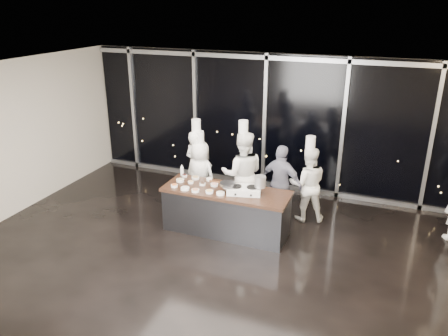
% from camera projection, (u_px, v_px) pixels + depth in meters
% --- Properties ---
extents(ground, '(9.00, 9.00, 0.00)m').
position_uv_depth(ground, '(208.00, 254.00, 7.90)').
color(ground, black).
rests_on(ground, ground).
extents(room_shell, '(9.02, 7.02, 3.21)m').
position_uv_depth(room_shell, '(216.00, 136.00, 7.03)').
color(room_shell, beige).
rests_on(room_shell, ground).
extents(window_wall, '(8.90, 0.11, 3.20)m').
position_uv_depth(window_wall, '(265.00, 122.00, 10.30)').
color(window_wall, black).
rests_on(window_wall, ground).
extents(demo_counter, '(2.46, 0.86, 0.90)m').
position_uv_depth(demo_counter, '(226.00, 211.00, 8.52)').
color(demo_counter, '#343539').
rests_on(demo_counter, ground).
extents(stove, '(0.70, 0.52, 0.14)m').
position_uv_depth(stove, '(244.00, 190.00, 8.20)').
color(stove, silver).
rests_on(stove, demo_counter).
extents(frying_pan, '(0.55, 0.36, 0.05)m').
position_uv_depth(frying_pan, '(227.00, 184.00, 8.21)').
color(frying_pan, slate).
rests_on(frying_pan, stove).
extents(stock_pot, '(0.26, 0.26, 0.21)m').
position_uv_depth(stock_pot, '(260.00, 182.00, 8.11)').
color(stock_pot, '#A9A9AC').
rests_on(stock_pot, stove).
extents(prep_bowls, '(1.16, 0.74, 0.05)m').
position_uv_depth(prep_bowls, '(200.00, 185.00, 8.52)').
color(prep_bowls, white).
rests_on(prep_bowls, demo_counter).
extents(squeeze_bottle, '(0.07, 0.07, 0.25)m').
position_uv_depth(squeeze_bottle, '(182.00, 170.00, 9.00)').
color(squeeze_bottle, white).
rests_on(squeeze_bottle, demo_counter).
extents(chef_far_left, '(0.74, 0.62, 1.97)m').
position_uv_depth(chef_far_left, '(197.00, 168.00, 9.49)').
color(chef_far_left, white).
rests_on(chef_far_left, ground).
extents(chef_left, '(0.82, 0.61, 1.74)m').
position_uv_depth(chef_left, '(200.00, 174.00, 9.46)').
color(chef_left, white).
rests_on(chef_left, ground).
extents(chef_center, '(1.07, 0.95, 2.07)m').
position_uv_depth(chef_center, '(243.00, 174.00, 9.06)').
color(chef_center, white).
rests_on(chef_center, ground).
extents(guest, '(1.01, 0.62, 1.61)m').
position_uv_depth(guest, '(281.00, 183.00, 8.91)').
color(guest, '#141537').
rests_on(guest, ground).
extents(chef_right, '(0.92, 0.82, 1.81)m').
position_uv_depth(chef_right, '(307.00, 184.00, 8.89)').
color(chef_right, white).
rests_on(chef_right, ground).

